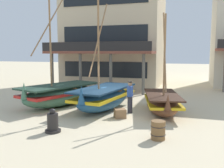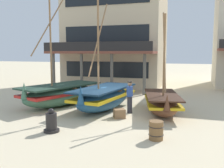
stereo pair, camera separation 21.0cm
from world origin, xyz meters
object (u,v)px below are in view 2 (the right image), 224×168
(fishing_boat_far_right, at_px, (104,97))
(cargo_crate, at_px, (119,113))
(capstan_winch, at_px, (51,123))
(harbor_building_main, at_px, (116,36))
(fishing_boat_near_left, at_px, (162,103))
(fishing_boat_centre_large, at_px, (60,94))
(wooden_barrel, at_px, (156,130))
(fisherman_by_hull, at_px, (130,97))

(fishing_boat_far_right, height_order, cargo_crate, fishing_boat_far_right)
(capstan_winch, relative_size, harbor_building_main, 0.10)
(fishing_boat_near_left, xyz_separation_m, harbor_building_main, (-5.86, 10.86, 4.17))
(fishing_boat_centre_large, distance_m, cargo_crate, 4.51)
(fishing_boat_near_left, relative_size, cargo_crate, 9.83)
(fishing_boat_near_left, height_order, harbor_building_main, harbor_building_main)
(cargo_crate, bearing_deg, fishing_boat_near_left, 39.75)
(fishing_boat_far_right, bearing_deg, capstan_winch, -98.17)
(fishing_boat_far_right, height_order, wooden_barrel, fishing_boat_far_right)
(fishing_boat_near_left, relative_size, capstan_winch, 5.41)
(capstan_winch, xyz_separation_m, harbor_building_main, (-2.02, 15.37, 4.37))
(fisherman_by_hull, height_order, capstan_winch, fisherman_by_hull)
(fishing_boat_near_left, bearing_deg, fisherman_by_hull, -165.35)
(fishing_boat_near_left, height_order, fishing_boat_far_right, fishing_boat_far_right)
(wooden_barrel, distance_m, harbor_building_main, 16.81)
(fisherman_by_hull, relative_size, harbor_building_main, 0.18)
(fishing_boat_centre_large, xyz_separation_m, fisherman_by_hull, (4.41, -0.53, 0.13))
(fishing_boat_near_left, distance_m, fishing_boat_far_right, 3.20)
(wooden_barrel, height_order, harbor_building_main, harbor_building_main)
(fishing_boat_far_right, bearing_deg, fishing_boat_near_left, 1.82)
(fishing_boat_near_left, relative_size, fishing_boat_centre_large, 0.78)
(fishing_boat_far_right, distance_m, harbor_building_main, 11.99)
(cargo_crate, distance_m, harbor_building_main, 13.80)
(fishing_boat_centre_large, xyz_separation_m, harbor_building_main, (0.17, 10.76, 4.04))
(fishing_boat_near_left, relative_size, fisherman_by_hull, 3.09)
(fishing_boat_centre_large, distance_m, capstan_winch, 5.12)
(fishing_boat_far_right, xyz_separation_m, harbor_building_main, (-2.66, 10.96, 4.05))
(fisherman_by_hull, bearing_deg, fishing_boat_far_right, 168.42)
(fishing_boat_centre_large, bearing_deg, cargo_crate, -21.58)
(fishing_boat_centre_large, relative_size, cargo_crate, 12.66)
(capstan_winch, bearing_deg, fisherman_by_hull, 61.61)
(fisherman_by_hull, distance_m, wooden_barrel, 4.22)
(wooden_barrel, bearing_deg, fishing_boat_near_left, 94.36)
(fishing_boat_centre_large, bearing_deg, fishing_boat_far_right, -4.14)
(fishing_boat_near_left, height_order, cargo_crate, fishing_boat_near_left)
(fishing_boat_near_left, distance_m, wooden_barrel, 4.16)
(fisherman_by_hull, bearing_deg, wooden_barrel, -62.44)
(fisherman_by_hull, relative_size, capstan_winch, 1.75)
(fishing_boat_near_left, xyz_separation_m, fishing_boat_far_right, (-3.20, -0.10, 0.12))
(fishing_boat_centre_large, distance_m, wooden_barrel, 7.64)
(fishing_boat_centre_large, bearing_deg, wooden_barrel, -33.76)
(fishing_boat_far_right, relative_size, fisherman_by_hull, 3.55)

